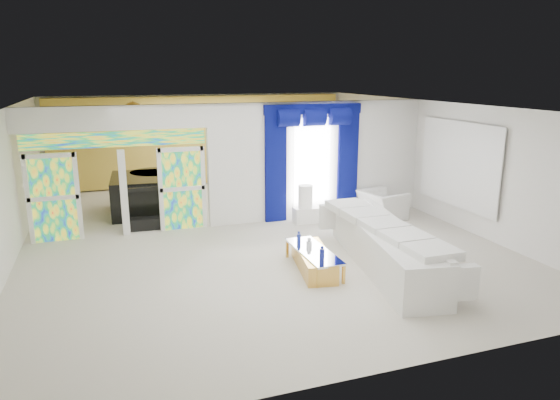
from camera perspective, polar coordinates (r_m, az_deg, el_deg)
name	(u,v)px	position (r m, az deg, el deg)	size (l,w,h in m)	color
floor	(251,234)	(11.98, -3.24, -3.89)	(12.00, 12.00, 0.00)	#B7AF9E
dividing_wall	(319,160)	(13.24, 4.47, 4.54)	(5.70, 0.18, 3.00)	white
dividing_header	(114,118)	(12.01, -18.15, 8.78)	(4.30, 0.18, 0.55)	white
stained_panel_left	(53,198)	(12.33, -24.15, 0.21)	(0.95, 0.04, 2.00)	#994C3F
stained_panel_right	(182,189)	(12.38, -10.95, 1.27)	(0.95, 0.04, 2.00)	#994C3F
stained_transom	(116,139)	(12.05, -17.98, 6.54)	(4.00, 0.05, 0.35)	#994C3F
window_pane	(312,163)	(13.06, 3.63, 4.19)	(1.00, 0.02, 2.30)	white
blue_drape_left	(276,167)	(12.70, -0.50, 3.70)	(0.55, 0.10, 2.80)	#040344
blue_drape_right	(348,163)	(13.46, 7.62, 4.18)	(0.55, 0.10, 2.80)	#040344
blue_pelmet	(313,109)	(12.87, 3.78, 10.19)	(2.60, 0.12, 0.25)	#040344
wall_mirror	(459,165)	(12.97, 19.49, 3.78)	(0.04, 2.70, 1.90)	white
gold_curtains	(202,140)	(17.28, -8.73, 6.68)	(9.70, 0.12, 2.90)	gold
white_sofa	(384,247)	(10.11, 11.59, -5.24)	(0.91, 4.23, 0.81)	silver
coffee_table	(314,261)	(9.85, 3.80, -6.82)	(0.56, 1.69, 0.38)	gold
console_table	(316,214)	(12.96, 4.08, -1.59)	(1.17, 0.37, 0.39)	white
table_lamp	(305,197)	(12.72, 2.87, 0.38)	(0.36, 0.36, 0.58)	white
armchair	(382,205)	(13.47, 11.43, -0.53)	(1.09, 0.96, 0.71)	silver
grand_piano	(142,194)	(14.19, -15.32, 0.61)	(1.52, 2.00, 1.01)	black
piano_bench	(148,223)	(12.73, -14.69, -2.57)	(0.85, 0.33, 0.28)	black
tv_console	(46,203)	(14.53, -24.88, -0.29)	(0.56, 0.51, 0.82)	tan
chandelier	(134,113)	(14.42, -16.17, 9.42)	(0.60, 0.60, 0.60)	gold
decanters	(311,247)	(9.78, 3.54, -5.26)	(0.17, 1.17, 0.21)	navy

